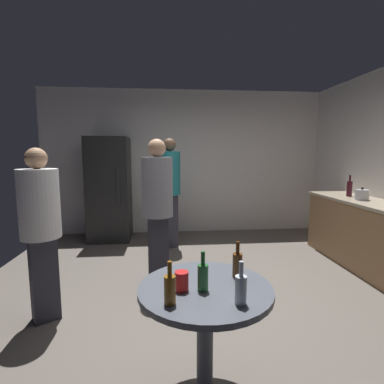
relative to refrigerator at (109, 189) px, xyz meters
The scene contains 15 objects.
ground_plane 2.76m from the refrigerator, 58.17° to the right, with size 5.20×5.20×0.10m, color #5B544C.
wall_back 1.50m from the refrigerator, 17.49° to the left, with size 5.32×0.06×2.70m, color silver.
refrigerator is the anchor object (origin of this frame).
kitchen_counter 4.06m from the refrigerator, 25.24° to the right, with size 0.64×2.18×0.90m.
kettle 3.92m from the refrigerator, 23.33° to the right, with size 0.24×0.17×0.18m.
wine_bottle_on_counter 3.84m from the refrigerator, 18.39° to the right, with size 0.08×0.08×0.31m.
foreground_table 3.77m from the refrigerator, 71.36° to the right, with size 0.80×0.80×0.73m.
beer_bottle_amber 3.88m from the refrigerator, 75.20° to the right, with size 0.06×0.06×0.23m.
beer_bottle_brown 3.73m from the refrigerator, 67.53° to the right, with size 0.06×0.06×0.23m.
beer_bottle_green 3.80m from the refrigerator, 71.88° to the right, with size 0.06×0.06×0.23m.
beer_bottle_clear 4.02m from the refrigerator, 70.24° to the right, with size 0.06×0.06×0.23m.
plastic_cup_red 3.76m from the refrigerator, 73.59° to the right, with size 0.08×0.08×0.11m, color red.
person_in_gray_shirt 2.17m from the refrigerator, 65.90° to the right, with size 0.38×0.38×1.68m.
person_in_teal_shirt 1.18m from the refrigerator, 27.16° to the right, with size 0.44×0.44×1.76m.
person_in_white_shirt 2.55m from the refrigerator, 92.97° to the right, with size 0.47×0.47×1.57m.
Camera 1 is at (-0.39, -3.00, 1.51)m, focal length 27.36 mm.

